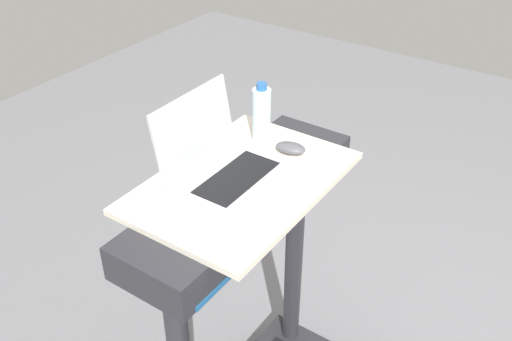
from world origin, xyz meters
name	(u,v)px	position (x,y,z in m)	size (l,w,h in m)	color
desk_board	(242,182)	(0.00, 0.70, 1.15)	(0.69, 0.47, 0.02)	beige
laptop	(220,162)	(-0.02, 0.76, 1.21)	(0.34, 0.28, 0.25)	#B7B7BC
computer_mouse	(291,148)	(0.21, 0.66, 1.17)	(0.06, 0.10, 0.03)	#4C4C51
water_bottle	(262,114)	(0.23, 0.79, 1.25)	(0.06, 0.06, 0.20)	silver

